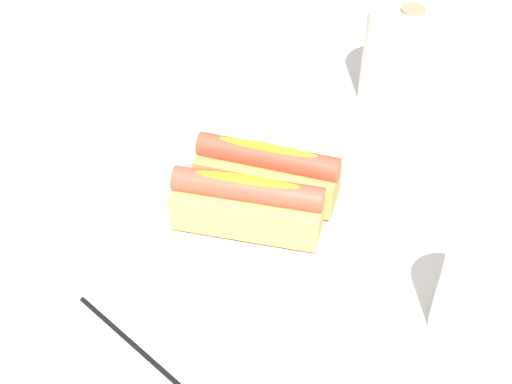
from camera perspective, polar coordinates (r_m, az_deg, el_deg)
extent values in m
plane|color=beige|center=(0.73, -0.19, -3.03)|extent=(2.40, 2.40, 0.00)
cylinder|color=silver|center=(0.72, 0.00, -2.36)|extent=(0.27, 0.27, 0.03)
torus|color=silver|center=(0.71, 0.00, -1.54)|extent=(0.27, 0.27, 0.01)
cube|color=tan|center=(0.68, -0.72, -1.50)|extent=(0.16, 0.10, 0.04)
cylinder|color=#B24C38|center=(0.66, -0.74, 0.25)|extent=(0.15, 0.08, 0.03)
ellipsoid|color=gold|center=(0.65, -0.75, 1.01)|extent=(0.11, 0.05, 0.01)
cube|color=tan|center=(0.71, 0.68, 1.42)|extent=(0.16, 0.09, 0.04)
cylinder|color=#A84733|center=(0.70, 0.70, 3.14)|extent=(0.15, 0.07, 0.03)
ellipsoid|color=gold|center=(0.69, 0.71, 3.89)|extent=(0.11, 0.04, 0.01)
cylinder|color=white|center=(0.65, 18.13, -8.30)|extent=(0.07, 0.07, 0.09)
cylinder|color=silver|center=(0.65, 18.04, -8.57)|extent=(0.06, 0.06, 0.08)
cylinder|color=white|center=(0.91, 12.52, 11.09)|extent=(0.11, 0.11, 0.13)
cylinder|color=#997A5B|center=(0.88, 13.18, 14.82)|extent=(0.03, 0.03, 0.00)
cube|color=white|center=(0.89, -7.73, 11.68)|extent=(0.12, 0.07, 0.15)
cylinder|color=black|center=(0.63, -8.51, -14.15)|extent=(0.22, 0.04, 0.01)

